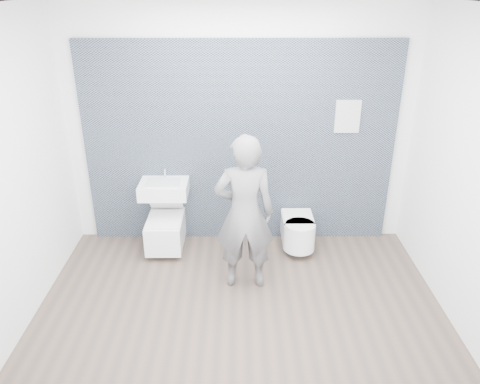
{
  "coord_description": "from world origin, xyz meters",
  "views": [
    {
      "loc": [
        -0.02,
        -3.72,
        2.96
      ],
      "look_at": [
        0.0,
        0.6,
        1.0
      ],
      "focal_mm": 35.0,
      "sensor_mm": 36.0,
      "label": 1
    }
  ],
  "objects_px": {
    "washbasin": "(164,189)",
    "toilet_rounded": "(298,231)",
    "visitor": "(244,214)",
    "toilet_square": "(166,230)"
  },
  "relations": [
    {
      "from": "washbasin",
      "to": "toilet_rounded",
      "type": "height_order",
      "value": "washbasin"
    },
    {
      "from": "washbasin",
      "to": "visitor",
      "type": "relative_size",
      "value": 0.33
    },
    {
      "from": "toilet_rounded",
      "to": "visitor",
      "type": "relative_size",
      "value": 0.37
    },
    {
      "from": "toilet_square",
      "to": "washbasin",
      "type": "bearing_deg",
      "value": 90.0
    },
    {
      "from": "toilet_rounded",
      "to": "visitor",
      "type": "height_order",
      "value": "visitor"
    },
    {
      "from": "washbasin",
      "to": "toilet_square",
      "type": "distance_m",
      "value": 0.5
    },
    {
      "from": "toilet_rounded",
      "to": "visitor",
      "type": "distance_m",
      "value": 1.1
    },
    {
      "from": "washbasin",
      "to": "toilet_square",
      "type": "xyz_separation_m",
      "value": [
        0.0,
        -0.09,
        -0.5
      ]
    },
    {
      "from": "toilet_rounded",
      "to": "visitor",
      "type": "bearing_deg",
      "value": -133.81
    },
    {
      "from": "washbasin",
      "to": "toilet_rounded",
      "type": "bearing_deg",
      "value": -3.81
    }
  ]
}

